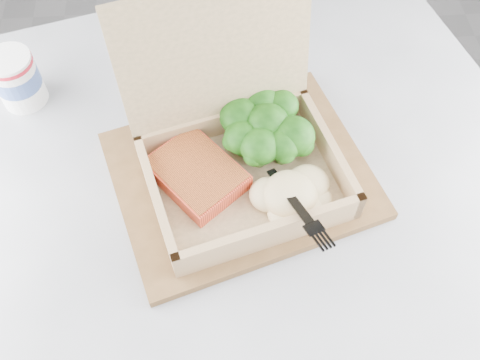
{
  "coord_description": "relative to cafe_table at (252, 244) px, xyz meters",
  "views": [
    {
      "loc": [
        0.51,
        -0.35,
        1.32
      ],
      "look_at": [
        0.54,
        -0.01,
        0.77
      ],
      "focal_mm": 40.0,
      "sensor_mm": 36.0,
      "label": 1
    }
  ],
  "objects": [
    {
      "name": "salmon_fillet",
      "position": [
        -0.07,
        -0.0,
        0.22
      ],
      "size": [
        0.14,
        0.14,
        0.02
      ],
      "primitive_type": "cube",
      "rotation": [
        0.0,
        0.0,
        0.67
      ],
      "color": "#FC5431",
      "rests_on": "takeout_container"
    },
    {
      "name": "plastic_fork",
      "position": [
        0.03,
        -0.04,
        0.24
      ],
      "size": [
        0.06,
        0.14,
        0.03
      ],
      "rotation": [
        0.0,
        0.0,
        3.49
      ],
      "color": "black",
      "rests_on": "mashed_potatoes"
    },
    {
      "name": "mashed_potatoes",
      "position": [
        0.04,
        -0.05,
        0.23
      ],
      "size": [
        0.11,
        0.09,
        0.04
      ],
      "primitive_type": "ellipsoid",
      "color": "beige",
      "rests_on": "takeout_container"
    },
    {
      "name": "broccoli_pile",
      "position": [
        0.02,
        0.05,
        0.23
      ],
      "size": [
        0.13,
        0.13,
        0.05
      ],
      "primitive_type": null,
      "color": "#2B791B",
      "rests_on": "takeout_container"
    },
    {
      "name": "takeout_container",
      "position": [
        -0.02,
        0.02,
        0.25
      ],
      "size": [
        0.28,
        0.27,
        0.22
      ],
      "rotation": [
        0.0,
        0.0,
        0.26
      ],
      "color": "tan",
      "rests_on": "serving_tray"
    },
    {
      "name": "serving_tray",
      "position": [
        -0.02,
        0.01,
        0.19
      ],
      "size": [
        0.38,
        0.33,
        0.01
      ],
      "primitive_type": "cube",
      "rotation": [
        0.0,
        0.0,
        0.29
      ],
      "color": "brown",
      "rests_on": "cafe_table"
    },
    {
      "name": "cafe_table",
      "position": [
        0.0,
        0.0,
        0.0
      ],
      "size": [
        0.95,
        0.95,
        0.72
      ],
      "rotation": [
        0.0,
        0.0,
        0.25
      ],
      "color": "black",
      "rests_on": "floor"
    },
    {
      "name": "paper_cup",
      "position": [
        -0.31,
        0.17,
        0.23
      ],
      "size": [
        0.06,
        0.06,
        0.08
      ],
      "color": "white",
      "rests_on": "cafe_table"
    },
    {
      "name": "receipt",
      "position": [
        -0.04,
        0.2,
        0.19
      ],
      "size": [
        0.09,
        0.13,
        0.0
      ],
      "primitive_type": "cube",
      "rotation": [
        0.0,
        0.0,
        -0.17
      ],
      "color": "white",
      "rests_on": "cafe_table"
    }
  ]
}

